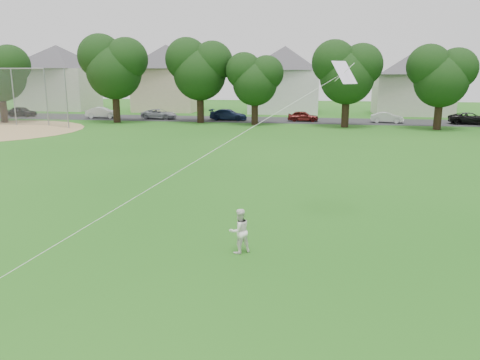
# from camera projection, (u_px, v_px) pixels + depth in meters

# --- Properties ---
(ground) EXTENTS (160.00, 160.00, 0.00)m
(ground) POSITION_uv_depth(u_px,v_px,m) (131.00, 281.00, 11.93)
(ground) COLOR #1A5613
(ground) RESTS_ON ground
(street) EXTENTS (90.00, 7.00, 0.01)m
(street) POSITION_uv_depth(u_px,v_px,m) (277.00, 120.00, 52.29)
(street) COLOR #2D2D30
(street) RESTS_ON ground
(older_boy) EXTENTS (0.83, 0.80, 1.34)m
(older_boy) POSITION_uv_depth(u_px,v_px,m) (239.00, 231.00, 13.69)
(older_boy) COLOR white
(older_boy) RESTS_ON ground
(kite) EXTENTS (4.45, 5.22, 12.99)m
(kite) POSITION_uv_depth(u_px,v_px,m) (201.00, 158.00, 12.60)
(kite) COLOR white
(kite) RESTS_ON ground
(baseball_backstop) EXTENTS (12.71, 3.44, 5.59)m
(baseball_backstop) POSITION_uv_depth(u_px,v_px,m) (10.00, 97.00, 46.05)
(baseball_backstop) COLOR gray
(baseball_backstop) RESTS_ON ground
(tree_row) EXTENTS (79.49, 8.69, 9.85)m
(tree_row) POSITION_uv_depth(u_px,v_px,m) (304.00, 64.00, 45.12)
(tree_row) COLOR black
(tree_row) RESTS_ON ground
(parked_cars) EXTENTS (65.15, 2.16, 1.24)m
(parked_cars) POSITION_uv_depth(u_px,v_px,m) (281.00, 116.00, 51.10)
(parked_cars) COLOR black
(parked_cars) RESTS_ON ground
(house_row) EXTENTS (77.91, 14.11, 10.52)m
(house_row) POSITION_uv_depth(u_px,v_px,m) (277.00, 73.00, 60.91)
(house_row) COLOR beige
(house_row) RESTS_ON ground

